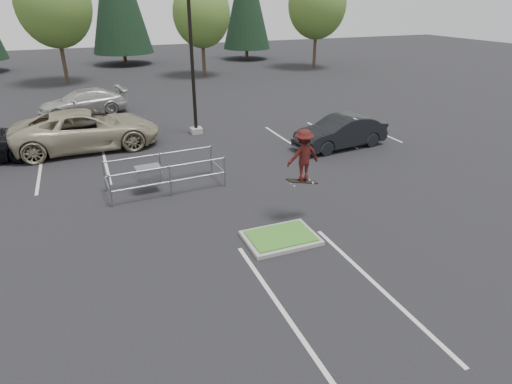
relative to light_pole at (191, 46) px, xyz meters
name	(u,v)px	position (x,y,z in m)	size (l,w,h in m)	color
ground	(281,240)	(-0.50, -12.00, -4.56)	(120.00, 120.00, 0.00)	black
grass_median	(281,238)	(-0.50, -12.00, -4.48)	(2.20, 1.60, 0.16)	gray
stall_lines	(190,177)	(-1.85, -5.98, -4.56)	(22.62, 17.60, 0.01)	beige
light_pole	(191,46)	(0.00, 0.00, 0.00)	(0.70, 0.60, 10.12)	gray
decid_b	(54,7)	(-6.51, 18.53, 1.48)	(5.89, 5.89, 9.64)	#38281C
decid_c	(201,16)	(5.49, 17.83, 0.69)	(5.12, 5.12, 8.38)	#38281C
decid_d	(317,7)	(17.49, 18.33, 1.35)	(5.76, 5.76, 9.43)	#38281C
cart_corral	(152,172)	(-3.49, -6.85, -3.78)	(4.45, 1.83, 1.24)	gray
skateboarder	(303,156)	(0.70, -11.00, -2.30)	(1.13, 0.69, 1.90)	black
car_l_tan	(87,130)	(-5.54, -0.50, -3.61)	(3.14, 6.81, 1.89)	#9D9478
car_r_charc	(341,132)	(6.00, -5.00, -3.78)	(1.65, 4.72, 1.56)	black
car_far_silver	(83,102)	(-5.50, 6.62, -3.79)	(2.17, 5.33, 1.55)	#B2B1AC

